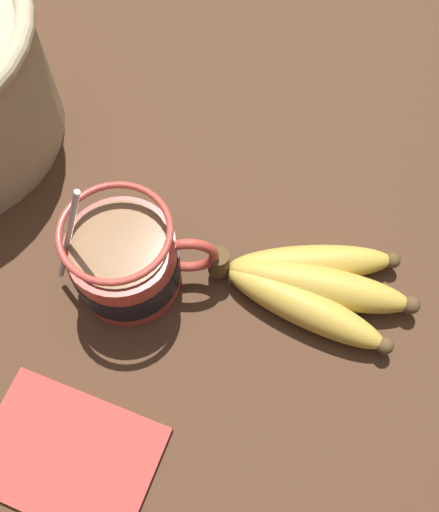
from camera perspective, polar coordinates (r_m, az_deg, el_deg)
table at (r=57.84cm, az=-3.39°, el=0.79°), size 108.42×108.42×2.82cm
coffee_mug at (r=51.79cm, az=-9.31°, el=-0.53°), size 15.03×9.85×15.61cm
banana_bunch at (r=53.14cm, az=9.20°, el=-2.94°), size 19.11×11.54×4.14cm
napkin at (r=51.63cm, az=-14.92°, el=-18.70°), size 17.39×15.06×0.60cm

